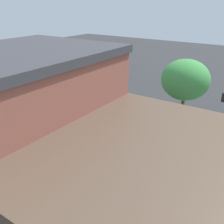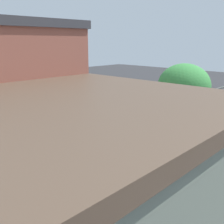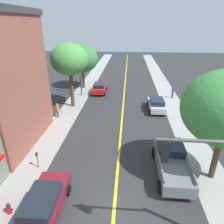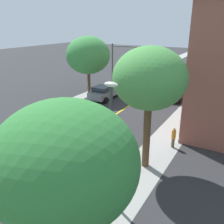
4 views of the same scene
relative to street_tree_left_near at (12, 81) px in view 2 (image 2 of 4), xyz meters
name	(u,v)px [view 2 (image 2 of 4)]	position (x,y,z in m)	size (l,w,h in m)	color
ground_plane	(176,159)	(6.53, -15.70, -5.95)	(140.00, 140.00, 0.00)	#2D2D30
sidewalk_left	(127,188)	(-0.03, -15.70, -5.94)	(2.70, 126.00, 0.01)	#9E9E99
sidewalk_right	(210,140)	(13.09, -15.70, -5.94)	(2.70, 126.00, 0.01)	#9E9E99
road_centerline_stripe	(176,159)	(6.53, -15.70, -5.94)	(0.20, 126.00, 0.00)	yellow
tan_rowhouse	(73,193)	(-6.95, -18.69, -2.03)	(12.67, 11.16, 7.82)	gray
street_tree_left_near	(12,81)	(0.00, 0.00, 0.00)	(4.49, 4.49, 7.90)	brown
street_tree_left_far	(184,86)	(13.17, -12.31, -0.72)	(5.58, 5.58, 7.61)	brown
fire_hydrant	(140,183)	(0.59, -16.39, -5.58)	(0.44, 0.24, 0.74)	red
parking_meter	(99,160)	(0.57, -12.33, -5.09)	(0.12, 0.18, 1.30)	#4C4C51
red_sedan_left_curb	(13,114)	(2.69, 5.87, -5.16)	(2.12, 4.60, 1.48)	red
silver_sedan_right_curb	(93,111)	(10.65, -0.58, -5.16)	(2.08, 4.26, 1.51)	#B7BABF
maroon_sedan_left_curb	(157,168)	(2.65, -16.33, -5.15)	(2.16, 4.72, 1.51)	maroon
grey_pickup_truck	(165,129)	(10.39, -11.96, -5.04)	(2.35, 5.60, 1.78)	slate
pedestrian_orange_shirt	(25,137)	(-0.86, -3.46, -5.07)	(0.32, 0.32, 1.65)	brown
pedestrian_blue_shirt	(85,102)	(13.52, 4.27, -5.11)	(0.33, 0.33, 1.59)	#33384C
small_dog	(30,147)	(-1.10, -4.62, -5.64)	(0.34, 0.63, 0.47)	silver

